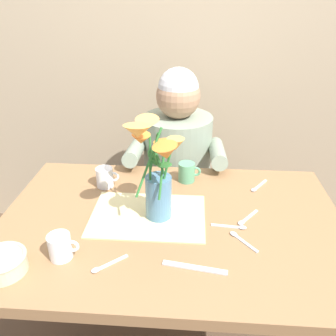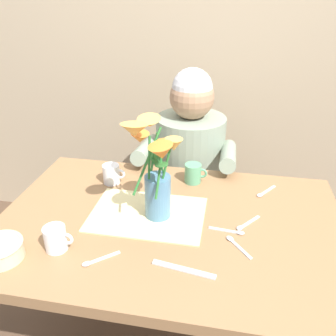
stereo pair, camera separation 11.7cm
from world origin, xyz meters
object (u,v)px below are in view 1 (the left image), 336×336
object	(u,v)px
ceramic_bowl	(3,263)
coffee_cup	(187,172)
dinner_knife	(195,268)
tea_cup	(105,177)
flower_vase	(157,170)
ceramic_mug	(61,247)
seated_person	(177,178)

from	to	relation	value
ceramic_bowl	coffee_cup	distance (m)	0.75
dinner_knife	tea_cup	world-z (taller)	tea_cup
flower_vase	dinner_knife	size ratio (longest dim) A/B	1.95
dinner_knife	ceramic_mug	world-z (taller)	ceramic_mug
ceramic_bowl	dinner_knife	xyz separation A→B (m)	(0.54, 0.05, -0.03)
dinner_knife	flower_vase	bearing A→B (deg)	127.74
flower_vase	ceramic_bowl	distance (m)	0.53
flower_vase	coffee_cup	distance (m)	0.32
seated_person	ceramic_bowl	xyz separation A→B (m)	(-0.45, -0.89, 0.21)
ceramic_bowl	seated_person	bearing A→B (deg)	63.10
dinner_knife	coffee_cup	world-z (taller)	coffee_cup
ceramic_bowl	ceramic_mug	distance (m)	0.16
flower_vase	coffee_cup	size ratio (longest dim) A/B	3.99
coffee_cup	dinner_knife	bearing A→B (deg)	-86.01
coffee_cup	tea_cup	xyz separation A→B (m)	(-0.33, -0.07, 0.00)
ceramic_bowl	coffee_cup	size ratio (longest dim) A/B	1.46
seated_person	coffee_cup	xyz separation A→B (m)	(0.05, -0.33, 0.22)
tea_cup	dinner_knife	bearing A→B (deg)	-50.55
ceramic_bowl	dinner_knife	world-z (taller)	ceramic_bowl
flower_vase	coffee_cup	bearing A→B (deg)	70.69
ceramic_bowl	ceramic_mug	world-z (taller)	ceramic_mug
flower_vase	dinner_knife	bearing A→B (deg)	-61.32
coffee_cup	tea_cup	distance (m)	0.33
seated_person	dinner_knife	distance (m)	0.86
seated_person	ceramic_mug	world-z (taller)	seated_person
ceramic_bowl	coffee_cup	xyz separation A→B (m)	(0.51, 0.56, 0.01)
dinner_knife	ceramic_mug	xyz separation A→B (m)	(-0.40, 0.02, 0.04)
seated_person	coffee_cup	bearing A→B (deg)	-76.43
coffee_cup	ceramic_mug	distance (m)	0.61
ceramic_bowl	ceramic_mug	size ratio (longest dim) A/B	1.46
coffee_cup	ceramic_bowl	bearing A→B (deg)	-132.25
ceramic_bowl	flower_vase	bearing A→B (deg)	34.92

